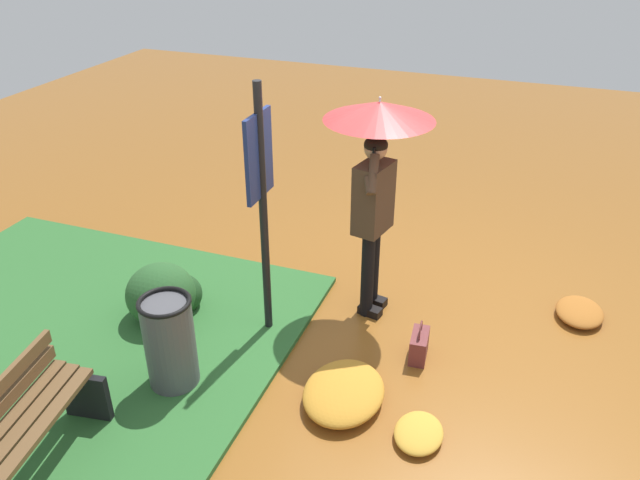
% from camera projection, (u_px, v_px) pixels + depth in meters
% --- Properties ---
extents(ground_plane, '(18.00, 18.00, 0.00)m').
position_uv_depth(ground_plane, '(399.00, 307.00, 6.05)').
color(ground_plane, brown).
extents(grass_verge, '(4.80, 4.00, 0.05)m').
position_uv_depth(grass_verge, '(8.00, 383.00, 5.08)').
color(grass_verge, '#2D662D').
rests_on(grass_verge, ground_plane).
extents(person_with_umbrella, '(0.96, 0.96, 2.04)m').
position_uv_depth(person_with_umbrella, '(377.00, 155.00, 5.35)').
color(person_with_umbrella, black).
rests_on(person_with_umbrella, ground_plane).
extents(info_sign_post, '(0.44, 0.07, 2.30)m').
position_uv_depth(info_sign_post, '(261.00, 186.00, 5.04)').
color(info_sign_post, black).
rests_on(info_sign_post, ground_plane).
extents(handbag, '(0.31, 0.17, 0.37)m').
position_uv_depth(handbag, '(419.00, 345.00, 5.34)').
color(handbag, brown).
rests_on(handbag, ground_plane).
extents(park_bench, '(1.40, 0.57, 0.75)m').
position_uv_depth(park_bench, '(12.00, 441.00, 4.05)').
color(park_bench, black).
rests_on(park_bench, ground_plane).
extents(trash_bin, '(0.42, 0.42, 0.83)m').
position_uv_depth(trash_bin, '(170.00, 344.00, 4.90)').
color(trash_bin, '#4C4C51').
rests_on(trash_bin, ground_plane).
extents(shrub_cluster, '(0.70, 0.64, 0.57)m').
position_uv_depth(shrub_cluster, '(165.00, 294.00, 5.77)').
color(shrub_cluster, '#285628').
rests_on(shrub_cluster, ground_plane).
extents(leaf_pile_near_person, '(0.78, 0.63, 0.17)m').
position_uv_depth(leaf_pile_near_person, '(344.00, 392.00, 4.90)').
color(leaf_pile_near_person, '#C68428').
rests_on(leaf_pile_near_person, ground_plane).
extents(leaf_pile_by_bench, '(0.54, 0.43, 0.12)m').
position_uv_depth(leaf_pile_by_bench, '(580.00, 312.00, 5.88)').
color(leaf_pile_by_bench, '#A86023').
rests_on(leaf_pile_by_bench, ground_plane).
extents(leaf_pile_far_path, '(0.45, 0.36, 0.10)m').
position_uv_depth(leaf_pile_far_path, '(419.00, 433.00, 4.58)').
color(leaf_pile_far_path, gold).
rests_on(leaf_pile_far_path, ground_plane).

